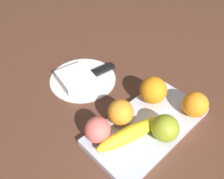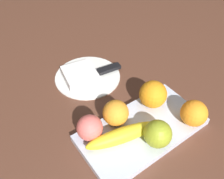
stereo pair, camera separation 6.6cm
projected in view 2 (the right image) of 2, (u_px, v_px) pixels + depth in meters
name	position (u px, v px, depth m)	size (l,w,h in m)	color
ground_plane	(154.00, 124.00, 0.64)	(2.40, 2.40, 0.00)	brown
fruit_tray	(143.00, 131.00, 0.61)	(0.32, 0.17, 0.02)	silver
apple	(158.00, 134.00, 0.55)	(0.07, 0.07, 0.07)	#93A225
banana	(123.00, 136.00, 0.56)	(0.18, 0.04, 0.04)	yellow
orange_near_apple	(116.00, 113.00, 0.60)	(0.07, 0.07, 0.07)	orange
orange_near_banana	(153.00, 94.00, 0.64)	(0.07, 0.07, 0.07)	orange
orange_center	(194.00, 113.00, 0.59)	(0.07, 0.07, 0.07)	orange
peach	(90.00, 128.00, 0.56)	(0.06, 0.06, 0.06)	#E76760
dinner_plate	(88.00, 76.00, 0.77)	(0.21, 0.21, 0.01)	white
folded_napkin	(80.00, 75.00, 0.75)	(0.10, 0.10, 0.03)	white
knife	(103.00, 71.00, 0.77)	(0.18, 0.05, 0.01)	silver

